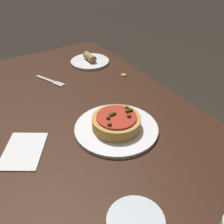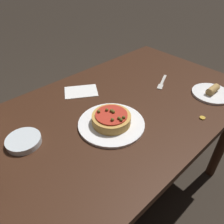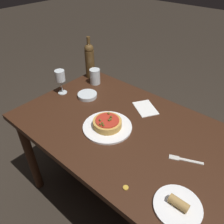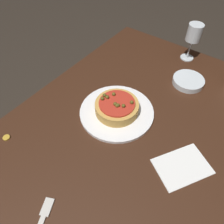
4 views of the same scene
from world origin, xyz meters
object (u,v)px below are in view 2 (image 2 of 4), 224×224
(pizza, at_px, (111,119))
(fork, at_px, (162,83))
(dinner_plate, at_px, (111,124))
(side_bowl, at_px, (24,141))
(side_plate, at_px, (212,93))
(bottle_cap, at_px, (202,118))
(dining_table, at_px, (118,122))

(pizza, xyz_separation_m, fork, (-0.44, -0.06, -0.03))
(dinner_plate, height_order, fork, dinner_plate)
(pizza, xyz_separation_m, side_bowl, (0.32, -0.15, -0.02))
(side_plate, xyz_separation_m, bottle_cap, (0.21, 0.07, -0.01))
(side_bowl, bearing_deg, bottle_cap, 148.49)
(side_bowl, xyz_separation_m, bottle_cap, (-0.64, 0.39, -0.01))
(side_bowl, height_order, fork, side_bowl)
(fork, xyz_separation_m, bottle_cap, (0.12, 0.30, 0.00))
(side_plate, bearing_deg, bottle_cap, 17.51)
(dining_table, xyz_separation_m, pizza, (0.11, 0.07, 0.13))
(side_bowl, relative_size, fork, 0.85)
(dining_table, height_order, pizza, pizza)
(dining_table, distance_m, bottle_cap, 0.39)
(dinner_plate, distance_m, side_bowl, 0.35)
(side_bowl, bearing_deg, fork, 173.49)
(dinner_plate, bearing_deg, side_plate, 161.58)
(fork, bearing_deg, bottle_cap, 44.49)
(side_plate, bearing_deg, pizza, -18.40)
(dining_table, bearing_deg, bottle_cap, 123.46)
(pizza, bearing_deg, side_plate, 161.60)
(pizza, bearing_deg, bottle_cap, 143.01)
(fork, distance_m, side_plate, 0.26)
(side_bowl, xyz_separation_m, side_plate, (-0.85, 0.33, -0.00))
(dining_table, height_order, side_plate, side_plate)
(bottle_cap, bearing_deg, side_bowl, -31.51)
(dining_table, distance_m, side_plate, 0.49)
(dining_table, bearing_deg, fork, 178.55)
(dinner_plate, xyz_separation_m, bottle_cap, (-0.32, 0.24, -0.00))
(dinner_plate, distance_m, pizza, 0.03)
(pizza, xyz_separation_m, side_plate, (-0.53, 0.18, -0.02))
(bottle_cap, bearing_deg, dinner_plate, -37.01)
(dinner_plate, bearing_deg, side_bowl, -25.22)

